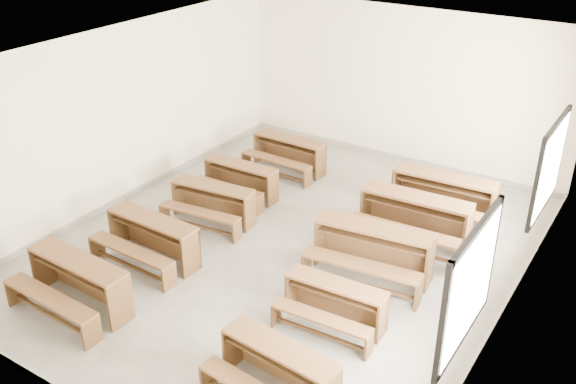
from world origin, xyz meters
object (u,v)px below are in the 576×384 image
Objects in this scene: desk_set_1 at (151,236)px; desk_set_7 at (372,248)px; desk_set_4 at (288,152)px; desk_set_0 at (77,280)px; desk_set_3 at (240,178)px; desk_set_2 at (212,201)px; desk_set_8 at (414,216)px; desk_set_5 at (277,368)px; desk_set_9 at (443,194)px; desk_set_6 at (334,301)px.

desk_set_1 is 0.86× the size of desk_set_7.
desk_set_4 is at bearing 91.92° from desk_set_1.
desk_set_0 is 4.28m from desk_set_7.
desk_set_3 is (-0.15, 2.51, -0.04)m from desk_set_1.
desk_set_0 is at bearing -143.25° from desk_set_7.
desk_set_0 is at bearing -97.35° from desk_set_2.
desk_set_4 is at bearing 84.26° from desk_set_3.
desk_set_1 is at bearing 91.52° from desk_set_0.
desk_set_1 is 0.88× the size of desk_set_8.
desk_set_8 is at bearing 95.58° from desk_set_5.
desk_set_5 is (3.27, -2.86, 0.00)m from desk_set_2.
desk_set_4 is 0.85× the size of desk_set_9.
desk_set_7 reaches higher than desk_set_3.
desk_set_1 reaches higher than desk_set_2.
desk_set_4 is (-0.01, 5.44, -0.03)m from desk_set_0.
desk_set_1 is 0.88× the size of desk_set_9.
desk_set_1 reaches higher than desk_set_6.
desk_set_3 is at bearing -92.98° from desk_set_4.
desk_set_0 is 1.04× the size of desk_set_1.
desk_set_2 is 1.10× the size of desk_set_6.
desk_set_9 is at bearing 76.72° from desk_set_7.
desk_set_4 is at bearing 172.88° from desk_set_9.
desk_set_9 is at bearing 18.60° from desk_set_3.
desk_set_7 is (3.07, 0.01, 0.08)m from desk_set_2.
desk_set_5 reaches higher than desk_set_3.
desk_set_0 is 1.16× the size of desk_set_3.
desk_set_6 is at bearing -95.53° from desk_set_9.
desk_set_2 is 0.85× the size of desk_set_9.
desk_set_5 is (3.42, -3.87, 0.01)m from desk_set_3.
desk_set_6 is 3.61m from desk_set_9.
desk_set_4 is 3.48m from desk_set_8.
desk_set_7 is at bearing -6.68° from desk_set_2.
desk_set_0 is 2.95m from desk_set_2.
desk_set_0 is 6.20m from desk_set_9.
desk_set_2 and desk_set_5 have the same top height.
desk_set_1 is 1.49m from desk_set_2.
desk_set_3 is at bearing 93.98° from desk_set_0.
desk_set_6 is at bearing 28.69° from desk_set_0.
desk_set_1 is (0.01, 1.45, -0.02)m from desk_set_0.
desk_set_7 is at bearing 91.21° from desk_set_6.
desk_set_1 is at bearing 179.53° from desk_set_6.
desk_set_9 is at bearing 59.36° from desk_set_0.
desk_set_4 reaches higher than desk_set_6.
desk_set_1 is at bearing -160.93° from desk_set_7.
desk_set_8 reaches higher than desk_set_3.
desk_set_2 is 0.84× the size of desk_set_7.
desk_set_9 is at bearing 49.97° from desk_set_1.
desk_set_7 reaches higher than desk_set_5.
desk_set_5 is at bearing -93.86° from desk_set_9.
desk_set_3 is at bearing 94.87° from desk_set_1.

